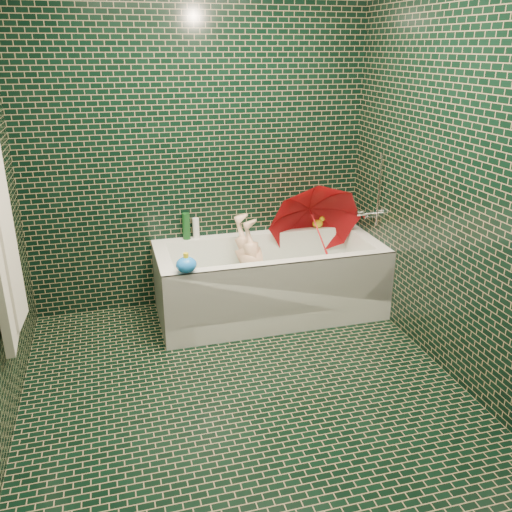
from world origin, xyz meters
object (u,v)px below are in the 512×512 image
object	(u,v)px
child	(257,275)
rubber_duck	(318,223)
bath_toy	(186,265)
bathtub	(270,288)
umbrella	(319,232)

from	to	relation	value
child	rubber_duck	distance (m)	0.72
bath_toy	bathtub	bearing A→B (deg)	23.70
child	umbrella	world-z (taller)	umbrella
bathtub	umbrella	size ratio (longest dim) A/B	2.43
umbrella	bath_toy	distance (m)	1.16
bathtub	bath_toy	size ratio (longest dim) A/B	11.94
bathtub	rubber_duck	size ratio (longest dim) A/B	14.21
umbrella	bath_toy	bearing A→B (deg)	-143.92
bathtub	child	distance (m)	0.15
bathtub	umbrella	world-z (taller)	umbrella
rubber_duck	bath_toy	world-z (taller)	bath_toy
child	rubber_duck	bearing A→B (deg)	109.80
bathtub	umbrella	distance (m)	0.57
bathtub	child	world-z (taller)	bathtub
child	umbrella	bearing A→B (deg)	86.94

